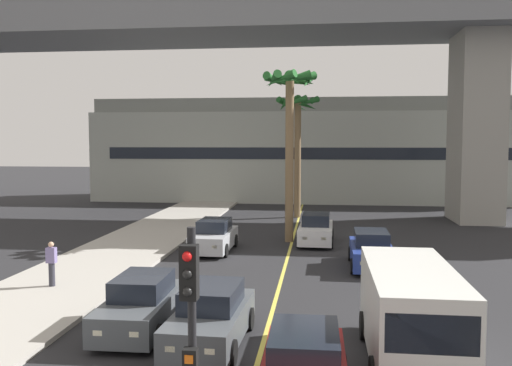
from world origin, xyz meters
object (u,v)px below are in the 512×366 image
(car_queue_fifth, at_px, (211,317))
(palm_tree_near_median, at_px, (298,125))
(traffic_light_median_near, at_px, (191,334))
(pedestrian_near_crosswalk, at_px, (52,263))
(palm_tree_mid_median, at_px, (290,107))
(car_queue_front, at_px, (214,237))
(car_queue_third, at_px, (316,230))
(car_queue_second, at_px, (371,251))
(delivery_van, at_px, (411,312))
(car_queue_fourth, at_px, (142,305))

(car_queue_fifth, bearing_deg, palm_tree_near_median, 87.13)
(traffic_light_median_near, distance_m, pedestrian_near_crosswalk, 13.75)
(traffic_light_median_near, relative_size, palm_tree_mid_median, 0.46)
(palm_tree_near_median, bearing_deg, pedestrian_near_crosswalk, -111.80)
(car_queue_front, height_order, car_queue_fifth, same)
(car_queue_third, bearing_deg, traffic_light_median_near, -94.18)
(car_queue_second, relative_size, pedestrian_near_crosswalk, 2.55)
(car_queue_fifth, xyz_separation_m, delivery_van, (5.03, -0.74, 0.57))
(palm_tree_mid_median, bearing_deg, car_queue_second, -55.61)
(palm_tree_mid_median, xyz_separation_m, pedestrian_near_crosswalk, (-7.98, -10.53, -6.15))
(traffic_light_median_near, distance_m, palm_tree_mid_median, 22.15)
(car_queue_second, xyz_separation_m, pedestrian_near_crosswalk, (-11.80, -4.95, 0.28))
(car_queue_fourth, distance_m, car_queue_fifth, 2.34)
(delivery_van, height_order, palm_tree_mid_median, palm_tree_mid_median)
(car_queue_third, bearing_deg, car_queue_front, -151.72)
(car_queue_third, bearing_deg, car_queue_fourth, -109.18)
(delivery_van, xyz_separation_m, palm_tree_mid_median, (-3.82, 15.78, 5.86))
(palm_tree_near_median, distance_m, pedestrian_near_crosswalk, 22.23)
(car_queue_third, xyz_separation_m, palm_tree_mid_median, (-1.43, 0.35, 6.43))
(car_queue_second, bearing_deg, traffic_light_median_near, -103.78)
(pedestrian_near_crosswalk, bearing_deg, palm_tree_mid_median, 52.86)
(car_queue_front, relative_size, delivery_van, 0.79)
(car_queue_fifth, distance_m, palm_tree_mid_median, 16.40)
(palm_tree_mid_median, bearing_deg, car_queue_third, -13.73)
(car_queue_second, xyz_separation_m, car_queue_third, (-2.39, 5.23, 0.00))
(car_queue_front, xyz_separation_m, car_queue_second, (7.32, -2.58, 0.00))
(traffic_light_median_near, height_order, palm_tree_mid_median, palm_tree_mid_median)
(car_queue_second, bearing_deg, car_queue_third, 114.57)
(car_queue_front, relative_size, pedestrian_near_crosswalk, 2.55)
(pedestrian_near_crosswalk, bearing_deg, palm_tree_near_median, 68.20)
(pedestrian_near_crosswalk, bearing_deg, car_queue_fourth, -38.68)
(car_queue_third, xyz_separation_m, palm_tree_near_median, (-1.41, 9.81, 5.79))
(delivery_van, bearing_deg, car_queue_fifth, 171.61)
(car_queue_front, height_order, pedestrian_near_crosswalk, pedestrian_near_crosswalk)
(palm_tree_mid_median, distance_m, pedestrian_near_crosswalk, 14.57)
(car_queue_fifth, distance_m, delivery_van, 5.11)
(car_queue_front, xyz_separation_m, car_queue_third, (4.92, 2.65, 0.00))
(delivery_van, relative_size, palm_tree_near_median, 0.61)
(palm_tree_near_median, bearing_deg, delivery_van, -81.44)
(car_queue_fifth, relative_size, palm_tree_near_median, 0.49)
(car_queue_fifth, bearing_deg, delivery_van, -8.39)
(delivery_van, bearing_deg, car_queue_third, 98.81)
(delivery_van, distance_m, traffic_light_median_near, 7.26)
(palm_tree_mid_median, height_order, pedestrian_near_crosswalk, palm_tree_mid_median)
(car_queue_fourth, relative_size, traffic_light_median_near, 0.98)
(car_queue_second, bearing_deg, delivery_van, -90.02)
(palm_tree_near_median, bearing_deg, palm_tree_mid_median, -90.12)
(car_queue_fifth, height_order, delivery_van, delivery_van)
(delivery_van, distance_m, palm_tree_mid_median, 17.26)
(palm_tree_near_median, height_order, pedestrian_near_crosswalk, palm_tree_near_median)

